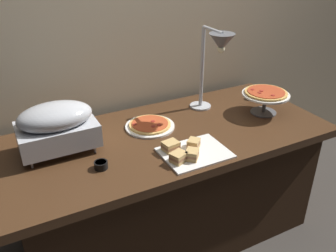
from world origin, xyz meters
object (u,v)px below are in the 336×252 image
heat_lamp (217,51)px  sauce_cup_near (252,96)px  pizza_plate_front (150,125)px  chafing_dish (56,125)px  sauce_cup_far (101,165)px  sandwich_platter (189,152)px  pizza_plate_center (266,95)px

heat_lamp → sauce_cup_near: 0.58m
heat_lamp → pizza_plate_front: size_ratio=1.83×
chafing_dish → sauce_cup_far: size_ratio=5.90×
pizza_plate_front → sandwich_platter: size_ratio=0.85×
pizza_plate_front → pizza_plate_center: 0.76m
chafing_dish → pizza_plate_center: 1.28m
pizza_plate_front → pizza_plate_center: (0.74, -0.16, 0.11)m
chafing_dish → pizza_plate_center: size_ratio=1.34×
sandwich_platter → pizza_plate_front: bearing=97.6°
sandwich_platter → sauce_cup_far: size_ratio=5.12×
pizza_plate_front → chafing_dish: bearing=-177.9°
pizza_plate_center → heat_lamp: bearing=160.1°
pizza_plate_front → sandwich_platter: 0.38m
pizza_plate_center → sandwich_platter: bearing=-162.6°
pizza_plate_center → sandwich_platter: size_ratio=0.86×
pizza_plate_front → sauce_cup_near: 0.83m
sauce_cup_near → sauce_cup_far: bearing=-164.5°
sandwich_platter → heat_lamp: bearing=41.3°
sauce_cup_far → sauce_cup_near: bearing=15.5°
sandwich_platter → sauce_cup_far: sandwich_platter is taller
sandwich_platter → sauce_cup_far: 0.45m
pizza_plate_front → pizza_plate_center: pizza_plate_center is taller
chafing_dish → sauce_cup_near: size_ratio=6.31×
heat_lamp → pizza_plate_front: (-0.42, 0.04, -0.41)m
sauce_cup_near → sauce_cup_far: size_ratio=0.94×
chafing_dish → pizza_plate_center: bearing=-6.2°
chafing_dish → sandwich_platter: bearing=-31.1°
pizza_plate_center → pizza_plate_front: bearing=168.0°
heat_lamp → chafing_dish: bearing=178.6°
sauce_cup_near → chafing_dish: bearing=-176.7°
chafing_dish → sauce_cup_far: 0.32m
chafing_dish → sauce_cup_far: bearing=-61.6°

